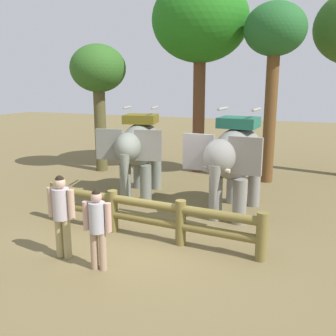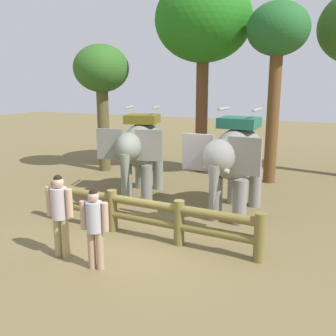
{
  "view_description": "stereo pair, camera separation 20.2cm",
  "coord_description": "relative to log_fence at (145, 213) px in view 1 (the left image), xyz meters",
  "views": [
    {
      "loc": [
        3.65,
        -7.54,
        3.63
      ],
      "look_at": [
        0.0,
        1.54,
        1.4
      ],
      "focal_mm": 40.45,
      "sensor_mm": 36.0,
      "label": 1
    },
    {
      "loc": [
        3.84,
        -7.47,
        3.63
      ],
      "look_at": [
        0.0,
        1.54,
        1.4
      ],
      "focal_mm": 40.45,
      "sensor_mm": 36.0,
      "label": 2
    }
  ],
  "objects": [
    {
      "name": "ground_plane",
      "position": [
        0.0,
        -0.11,
        -0.61
      ],
      "size": [
        60.0,
        60.0,
        0.0
      ],
      "primitive_type": "plane",
      "color": "brown"
    },
    {
      "name": "log_fence",
      "position": [
        0.0,
        0.0,
        0.0
      ],
      "size": [
        5.71,
        0.62,
        1.05
      ],
      "color": "brown",
      "rests_on": "ground"
    },
    {
      "name": "elephant_near_left",
      "position": [
        -1.58,
        2.95,
        1.01
      ],
      "size": [
        2.08,
        3.43,
        2.88
      ],
      "color": "slate",
      "rests_on": "ground"
    },
    {
      "name": "elephant_center",
      "position": [
        1.59,
        2.36,
        1.05
      ],
      "size": [
        1.97,
        3.45,
        2.96
      ],
      "color": "gray",
      "rests_on": "ground"
    },
    {
      "name": "tourist_woman_in_black",
      "position": [
        -0.18,
        -1.77,
        0.35
      ],
      "size": [
        0.58,
        0.37,
        1.64
      ],
      "color": "tan",
      "rests_on": "ground"
    },
    {
      "name": "tourist_man_in_blue",
      "position": [
        -1.16,
        -1.59,
        0.43
      ],
      "size": [
        0.63,
        0.36,
        1.79
      ],
      "color": "tan",
      "rests_on": "ground"
    },
    {
      "name": "tree_far_left",
      "position": [
        1.96,
        6.42,
        4.5
      ],
      "size": [
        2.14,
        2.14,
        6.32
      ],
      "color": "brown",
      "rests_on": "ground"
    },
    {
      "name": "tree_back_center",
      "position": [
        -4.71,
        5.7,
        3.37
      ],
      "size": [
        2.21,
        2.21,
        5.11
      ],
      "color": "brown",
      "rests_on": "ground"
    },
    {
      "name": "tree_far_right",
      "position": [
        -0.95,
        7.14,
        5.26
      ],
      "size": [
        3.75,
        3.75,
        7.55
      ],
      "color": "brown",
      "rests_on": "ground"
    }
  ]
}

